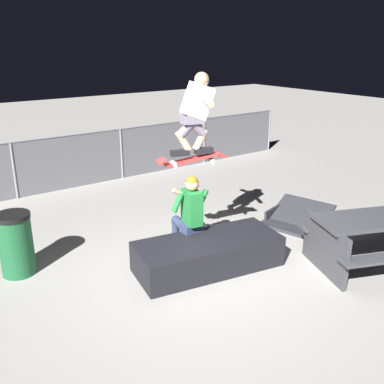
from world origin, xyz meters
TOP-DOWN VIEW (x-y plane):
  - ground_plane at (0.00, 0.00)m, footprint 40.00×40.00m
  - ledge_box_main at (0.22, 0.04)m, footprint 2.16×1.18m
  - person_sitting_on_ledge at (0.22, 0.52)m, footprint 0.60×0.78m
  - skateboard at (0.28, 0.52)m, footprint 1.04×0.45m
  - skater_airborne at (0.33, 0.51)m, footprint 0.64×0.88m
  - kicker_ramp at (2.45, 0.36)m, footprint 1.24×1.23m
  - picnic_table_back at (2.18, -1.26)m, footprint 2.08×1.88m
  - trash_bin at (-2.01, 1.46)m, footprint 0.47×0.47m
  - fence_back at (0.00, 4.61)m, footprint 12.05×0.05m

SIDE VIEW (x-z plane):
  - ground_plane at x=0.00m, z-range 0.00..0.00m
  - kicker_ramp at x=2.45m, z-range -0.15..0.29m
  - ledge_box_main at x=0.22m, z-range 0.00..0.44m
  - trash_bin at x=-2.01m, z-range 0.00..0.89m
  - picnic_table_back at x=2.18m, z-range 0.12..0.87m
  - fence_back at x=0.00m, z-range 0.04..1.23m
  - person_sitting_on_ledge at x=0.22m, z-range 0.06..1.34m
  - skateboard at x=0.28m, z-range 1.41..1.55m
  - skater_airborne at x=0.33m, z-range 1.61..2.73m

